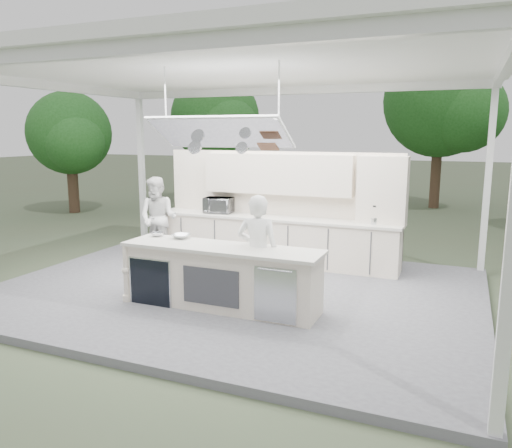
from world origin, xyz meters
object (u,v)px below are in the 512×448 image
at_px(demo_island, 220,277).
at_px(back_counter, 274,239).
at_px(head_chef, 258,252).
at_px(sous_chef, 158,218).

xyz_separation_m(demo_island, back_counter, (-0.18, 2.81, 0.00)).
height_order(demo_island, back_counter, same).
xyz_separation_m(head_chef, sous_chef, (-3.08, 1.98, -0.00)).
distance_m(head_chef, sous_chef, 3.65).
bearing_deg(back_counter, head_chef, -74.74).
bearing_deg(sous_chef, head_chef, -43.76).
height_order(back_counter, sous_chef, sous_chef).
height_order(head_chef, sous_chef, head_chef).
bearing_deg(head_chef, back_counter, -82.91).
distance_m(back_counter, sous_chef, 2.48).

